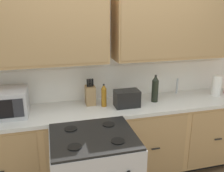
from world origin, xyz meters
The scene contains 9 objects.
wall_unit centered at (0.00, 0.50, 1.68)m, with size 4.49×0.40×2.49m.
counter_run centered at (0.00, 0.30, 0.48)m, with size 3.32×0.64×0.94m.
microwave centered at (-1.17, 0.33, 1.08)m, with size 0.48×0.37×0.28m.
toaster centered at (0.14, 0.25, 1.03)m, with size 0.28×0.18×0.19m.
knife_block centered at (-0.25, 0.42, 1.05)m, with size 0.11×0.14×0.31m.
sink_faucet centered at (0.92, 0.51, 1.04)m, with size 0.02×0.02×0.20m, color #B2B5BA.
paper_towel_roll centered at (1.38, 0.32, 1.07)m, with size 0.12×0.12×0.26m, color white.
bottle_amber centered at (-0.11, 0.31, 1.07)m, with size 0.06×0.06×0.27m.
bottle_dark centered at (0.52, 0.31, 1.10)m, with size 0.08×0.08×0.33m.
Camera 1 is at (-0.69, -2.22, 2.00)m, focal length 39.09 mm.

